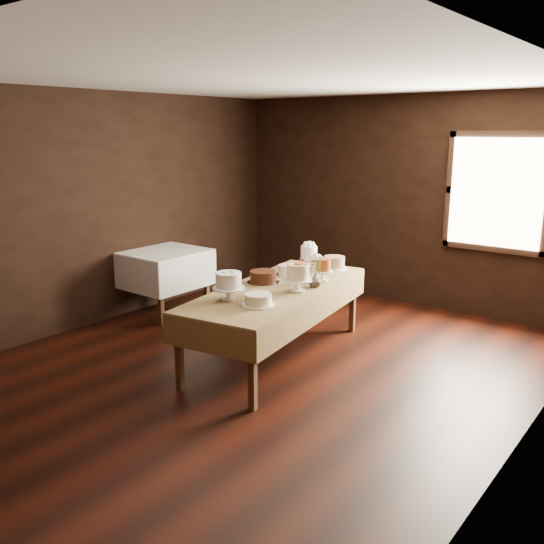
{
  "coord_description": "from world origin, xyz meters",
  "views": [
    {
      "loc": [
        3.46,
        -4.25,
        2.34
      ],
      "look_at": [
        0.0,
        0.2,
        0.95
      ],
      "focal_mm": 38.27,
      "sensor_mm": 36.0,
      "label": 1
    }
  ],
  "objects_px": {
    "display_table": "(277,293)",
    "side_table": "(162,258)",
    "cake_cream": "(258,300)",
    "cake_server_e": "(235,289)",
    "cake_server_c": "(283,280)",
    "cake_speckled": "(334,263)",
    "cake_lattice": "(288,271)",
    "cake_caramel": "(323,271)",
    "cake_flowers": "(298,279)",
    "cake_chocolate": "(263,277)",
    "cake_server_d": "(313,284)",
    "cake_server_a": "(265,293)",
    "flower_vase": "(315,281)",
    "cake_meringue": "(309,257)",
    "cake_swirl": "(229,288)"
  },
  "relations": [
    {
      "from": "display_table",
      "to": "side_table",
      "type": "relative_size",
      "value": 2.64
    },
    {
      "from": "cake_cream",
      "to": "cake_server_e",
      "type": "relative_size",
      "value": 1.45
    },
    {
      "from": "cake_cream",
      "to": "cake_server_c",
      "type": "xyz_separation_m",
      "value": [
        -0.38,
        0.88,
        -0.05
      ]
    },
    {
      "from": "side_table",
      "to": "cake_speckled",
      "type": "xyz_separation_m",
      "value": [
        2.15,
        0.74,
        0.1
      ]
    },
    {
      "from": "display_table",
      "to": "cake_server_e",
      "type": "relative_size",
      "value": 10.75
    },
    {
      "from": "cake_lattice",
      "to": "display_table",
      "type": "bearing_deg",
      "value": -65.26
    },
    {
      "from": "cake_caramel",
      "to": "side_table",
      "type": "bearing_deg",
      "value": -175.43
    },
    {
      "from": "cake_caramel",
      "to": "cake_flowers",
      "type": "height_order",
      "value": "cake_flowers"
    },
    {
      "from": "cake_chocolate",
      "to": "cake_lattice",
      "type": "bearing_deg",
      "value": 90.39
    },
    {
      "from": "cake_chocolate",
      "to": "cake_server_e",
      "type": "height_order",
      "value": "cake_chocolate"
    },
    {
      "from": "cake_flowers",
      "to": "cake_server_d",
      "type": "relative_size",
      "value": 1.27
    },
    {
      "from": "cake_server_a",
      "to": "flower_vase",
      "type": "bearing_deg",
      "value": 21.49
    },
    {
      "from": "display_table",
      "to": "cake_server_a",
      "type": "distance_m",
      "value": 0.26
    },
    {
      "from": "cake_server_e",
      "to": "display_table",
      "type": "bearing_deg",
      "value": 79.94
    },
    {
      "from": "cake_meringue",
      "to": "cake_chocolate",
      "type": "xyz_separation_m",
      "value": [
        0.08,
        -0.96,
        -0.05
      ]
    },
    {
      "from": "side_table",
      "to": "flower_vase",
      "type": "distance_m",
      "value": 2.42
    },
    {
      "from": "cake_server_d",
      "to": "cake_caramel",
      "type": "bearing_deg",
      "value": 58.38
    },
    {
      "from": "cake_server_a",
      "to": "flower_vase",
      "type": "relative_size",
      "value": 1.74
    },
    {
      "from": "cake_swirl",
      "to": "cake_meringue",
      "type": "bearing_deg",
      "value": 97.34
    },
    {
      "from": "cake_meringue",
      "to": "cake_cream",
      "type": "bearing_deg",
      "value": -71.63
    },
    {
      "from": "side_table",
      "to": "cake_meringue",
      "type": "relative_size",
      "value": 3.95
    },
    {
      "from": "cake_speckled",
      "to": "cake_server_e",
      "type": "xyz_separation_m",
      "value": [
        -0.32,
        -1.38,
        -0.07
      ]
    },
    {
      "from": "display_table",
      "to": "cake_cream",
      "type": "distance_m",
      "value": 0.65
    },
    {
      "from": "display_table",
      "to": "cake_swirl",
      "type": "distance_m",
      "value": 0.67
    },
    {
      "from": "cake_meringue",
      "to": "cake_lattice",
      "type": "distance_m",
      "value": 0.53
    },
    {
      "from": "cake_lattice",
      "to": "cake_flowers",
      "type": "relative_size",
      "value": 0.94
    },
    {
      "from": "cake_caramel",
      "to": "cake_chocolate",
      "type": "height_order",
      "value": "cake_caramel"
    },
    {
      "from": "cake_server_a",
      "to": "cake_server_c",
      "type": "xyz_separation_m",
      "value": [
        -0.19,
        0.53,
        0.0
      ]
    },
    {
      "from": "cake_swirl",
      "to": "cake_server_e",
      "type": "xyz_separation_m",
      "value": [
        -0.21,
        0.33,
        -0.12
      ]
    },
    {
      "from": "display_table",
      "to": "cake_lattice",
      "type": "xyz_separation_m",
      "value": [
        -0.23,
        0.49,
        0.1
      ]
    },
    {
      "from": "cake_lattice",
      "to": "cake_meringue",
      "type": "bearing_deg",
      "value": 97.98
    },
    {
      "from": "cake_flowers",
      "to": "cake_server_a",
      "type": "relative_size",
      "value": 1.27
    },
    {
      "from": "cake_swirl",
      "to": "cake_speckled",
      "type": "bearing_deg",
      "value": 86.4
    },
    {
      "from": "cake_server_a",
      "to": "cake_speckled",
      "type": "bearing_deg",
      "value": 49.14
    },
    {
      "from": "cake_caramel",
      "to": "cake_server_c",
      "type": "height_order",
      "value": "cake_caramel"
    },
    {
      "from": "cake_server_c",
      "to": "flower_vase",
      "type": "xyz_separation_m",
      "value": [
        0.44,
        -0.03,
        0.07
      ]
    },
    {
      "from": "cake_swirl",
      "to": "cake_server_a",
      "type": "height_order",
      "value": "cake_swirl"
    },
    {
      "from": "cake_flowers",
      "to": "flower_vase",
      "type": "relative_size",
      "value": 2.21
    },
    {
      "from": "side_table",
      "to": "cake_server_e",
      "type": "xyz_separation_m",
      "value": [
        1.83,
        -0.65,
        0.04
      ]
    },
    {
      "from": "side_table",
      "to": "cake_server_e",
      "type": "bearing_deg",
      "value": -19.51
    },
    {
      "from": "display_table",
      "to": "cake_cream",
      "type": "xyz_separation_m",
      "value": [
        0.24,
        -0.6,
        0.11
      ]
    },
    {
      "from": "cake_server_e",
      "to": "side_table",
      "type": "bearing_deg",
      "value": -166.41
    },
    {
      "from": "display_table",
      "to": "cake_caramel",
      "type": "relative_size",
      "value": 10.19
    },
    {
      "from": "cake_caramel",
      "to": "cake_chocolate",
      "type": "distance_m",
      "value": 0.65
    },
    {
      "from": "side_table",
      "to": "cake_meringue",
      "type": "bearing_deg",
      "value": 20.43
    },
    {
      "from": "cake_server_a",
      "to": "cake_cream",
      "type": "bearing_deg",
      "value": -103.33
    },
    {
      "from": "cake_caramel",
      "to": "cake_server_e",
      "type": "distance_m",
      "value": 0.99
    },
    {
      "from": "flower_vase",
      "to": "cake_caramel",
      "type": "bearing_deg",
      "value": 106.41
    },
    {
      "from": "cake_caramel",
      "to": "cake_swirl",
      "type": "relative_size",
      "value": 0.78
    },
    {
      "from": "cake_server_d",
      "to": "cake_lattice",
      "type": "bearing_deg",
      "value": 130.76
    }
  ]
}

